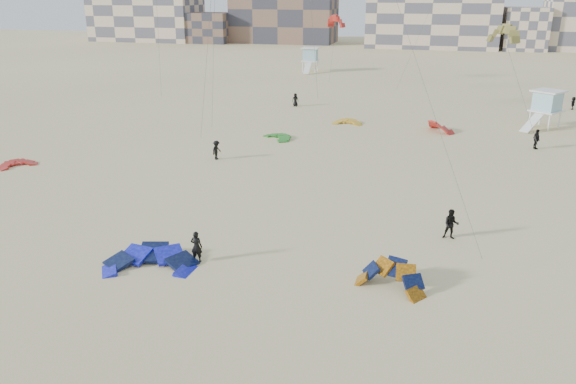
% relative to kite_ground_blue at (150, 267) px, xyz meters
% --- Properties ---
extents(ground, '(320.00, 320.00, 0.00)m').
position_rel_kite_ground_blue_xyz_m(ground, '(1.67, -1.04, 0.00)').
color(ground, beige).
rests_on(ground, ground).
extents(kite_ground_blue, '(6.22, 6.41, 2.76)m').
position_rel_kite_ground_blue_xyz_m(kite_ground_blue, '(0.00, 0.00, 0.00)').
color(kite_ground_blue, '#2227F9').
rests_on(kite_ground_blue, ground).
extents(kite_ground_orange, '(4.22, 4.26, 3.35)m').
position_rel_kite_ground_blue_xyz_m(kite_ground_orange, '(12.63, 1.08, 0.00)').
color(kite_ground_orange, orange).
rests_on(kite_ground_orange, ground).
extents(kite_ground_red, '(4.12, 4.08, 1.20)m').
position_rel_kite_ground_blue_xyz_m(kite_ground_red, '(-19.50, 13.75, 0.00)').
color(kite_ground_red, '#B5192F').
rests_on(kite_ground_red, ground).
extents(kite_ground_green, '(4.42, 4.44, 0.92)m').
position_rel_kite_ground_blue_xyz_m(kite_ground_green, '(-0.80, 28.24, 0.00)').
color(kite_ground_green, '#1D8C23').
rests_on(kite_ground_green, ground).
extents(kite_ground_red_far, '(4.72, 4.68, 3.29)m').
position_rel_kite_ground_blue_xyz_m(kite_ground_red_far, '(14.81, 35.46, 0.00)').
color(kite_ground_red_far, '#B5192F').
rests_on(kite_ground_red_far, ground).
extents(kite_ground_yellow, '(3.19, 3.37, 1.45)m').
position_rel_kite_ground_blue_xyz_m(kite_ground_yellow, '(4.85, 36.40, 0.00)').
color(kite_ground_yellow, gold).
rests_on(kite_ground_yellow, ground).
extents(kitesurfer_main, '(0.66, 0.44, 1.78)m').
position_rel_kite_ground_blue_xyz_m(kitesurfer_main, '(2.19, 1.29, 0.89)').
color(kitesurfer_main, black).
rests_on(kitesurfer_main, ground).
extents(kitesurfer_b, '(0.91, 0.72, 1.84)m').
position_rel_kite_ground_blue_xyz_m(kitesurfer_b, '(15.55, 7.89, 0.92)').
color(kitesurfer_b, black).
rests_on(kitesurfer_b, ground).
extents(kitesurfer_c, '(0.85, 1.19, 1.67)m').
position_rel_kite_ground_blue_xyz_m(kitesurfer_c, '(-4.01, 19.91, 0.84)').
color(kitesurfer_c, black).
rests_on(kitesurfer_c, ground).
extents(kitesurfer_d, '(0.77, 1.18, 1.87)m').
position_rel_kite_ground_blue_xyz_m(kitesurfer_d, '(23.41, 30.58, 0.93)').
color(kitesurfer_d, black).
rests_on(kitesurfer_d, ground).
extents(kitesurfer_e, '(0.86, 0.61, 1.64)m').
position_rel_kite_ground_blue_xyz_m(kitesurfer_e, '(-3.12, 44.69, 0.82)').
color(kitesurfer_e, black).
rests_on(kitesurfer_e, ground).
extents(kitesurfer_f, '(0.66, 1.50, 1.56)m').
position_rel_kite_ground_blue_xyz_m(kitesurfer_f, '(30.55, 51.42, 0.78)').
color(kitesurfer_f, black).
rests_on(kitesurfer_f, ground).
extents(kite_fly_olive, '(5.86, 4.36, 10.37)m').
position_rel_kite_ground_blue_xyz_m(kite_fly_olive, '(19.33, 29.78, 10.19)').
color(kite_fly_olive, olive).
rests_on(kite_fly_olive, ground).
extents(kite_fly_red, '(4.81, 8.09, 9.46)m').
position_rel_kite_ground_blue_xyz_m(kite_fly_red, '(-1.74, 64.88, 9.20)').
color(kite_fly_red, '#B5192F').
rests_on(kite_fly_red, ground).
extents(lifeguard_tower_near, '(3.98, 6.04, 4.02)m').
position_rel_kite_ground_blue_xyz_m(lifeguard_tower_near, '(25.53, 39.95, 1.99)').
color(lifeguard_tower_near, white).
rests_on(lifeguard_tower_near, ground).
extents(lifeguard_tower_far, '(3.08, 5.80, 4.23)m').
position_rel_kite_ground_blue_xyz_m(lifeguard_tower_far, '(-8.28, 76.45, 2.10)').
color(lifeguard_tower_far, white).
rests_on(lifeguard_tower_far, ground).
extents(condo_west_a, '(30.00, 15.00, 14.00)m').
position_rel_kite_ground_blue_xyz_m(condo_west_a, '(-68.33, 128.96, 7.00)').
color(condo_west_a, beige).
rests_on(condo_west_a, ground).
extents(condo_west_b, '(28.00, 14.00, 18.00)m').
position_rel_kite_ground_blue_xyz_m(condo_west_b, '(-28.33, 132.96, 9.00)').
color(condo_west_b, brown).
rests_on(condo_west_b, ground).
extents(condo_mid, '(32.00, 16.00, 12.00)m').
position_rel_kite_ground_blue_xyz_m(condo_mid, '(11.67, 128.96, 6.00)').
color(condo_mid, beige).
rests_on(condo_mid, ground).
extents(condo_fill_left, '(12.00, 10.00, 8.00)m').
position_rel_kite_ground_blue_xyz_m(condo_fill_left, '(-48.33, 126.96, 4.00)').
color(condo_fill_left, brown).
rests_on(condo_fill_left, ground).
extents(condo_fill_right, '(10.00, 10.00, 10.00)m').
position_rel_kite_ground_blue_xyz_m(condo_fill_right, '(33.67, 126.96, 5.00)').
color(condo_fill_right, beige).
rests_on(condo_fill_right, ground).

